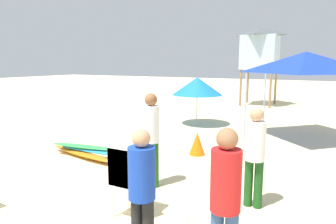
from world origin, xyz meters
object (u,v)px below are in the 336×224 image
(stacked_plastic_chairs, at_px, (127,174))
(beach_umbrella_left, at_px, (197,86))
(surfboard_pile, at_px, (87,152))
(popup_canopy, at_px, (306,62))
(lifeguard_near_center, at_px, (225,196))
(traffic_cone_near, at_px, (197,143))
(lifeguard_near_right, at_px, (151,133))
(cooler_box, at_px, (211,220))
(lifeguard_near_left, at_px, (255,151))
(lifeguard_tower, at_px, (260,48))
(lifeguard_far_right, at_px, (142,187))

(stacked_plastic_chairs, distance_m, beach_umbrella_left, 7.31)
(surfboard_pile, relative_size, popup_canopy, 0.85)
(lifeguard_near_center, xyz_separation_m, traffic_cone_near, (-2.05, 4.14, -0.69))
(lifeguard_near_right, height_order, cooler_box, lifeguard_near_right)
(traffic_cone_near, distance_m, cooler_box, 3.66)
(beach_umbrella_left, xyz_separation_m, traffic_cone_near, (1.51, -3.55, -1.18))
(popup_canopy, xyz_separation_m, cooler_box, (-0.62, -6.31, -2.17))
(lifeguard_near_center, bearing_deg, beach_umbrella_left, 114.84)
(stacked_plastic_chairs, relative_size, lifeguard_near_right, 0.67)
(surfboard_pile, xyz_separation_m, lifeguard_near_center, (4.35, -2.58, 0.83))
(lifeguard_near_left, bearing_deg, lifeguard_tower, 101.69)
(stacked_plastic_chairs, xyz_separation_m, cooler_box, (1.27, 0.20, -0.52))
(surfboard_pile, bearing_deg, lifeguard_near_left, -8.93)
(cooler_box, bearing_deg, stacked_plastic_chairs, -171.15)
(stacked_plastic_chairs, distance_m, lifeguard_far_right, 1.09)
(cooler_box, bearing_deg, surfboard_pile, 155.98)
(surfboard_pile, bearing_deg, beach_umbrella_left, 81.20)
(lifeguard_tower, xyz_separation_m, beach_umbrella_left, (-0.88, -6.60, -1.63))
(stacked_plastic_chairs, distance_m, traffic_cone_near, 3.53)
(beach_umbrella_left, height_order, cooler_box, beach_umbrella_left)
(lifeguard_near_left, height_order, traffic_cone_near, lifeguard_near_left)
(surfboard_pile, relative_size, lifeguard_far_right, 1.50)
(surfboard_pile, distance_m, lifeguard_far_right, 4.38)
(stacked_plastic_chairs, relative_size, traffic_cone_near, 2.03)
(lifeguard_far_right, bearing_deg, beach_umbrella_left, 108.39)
(surfboard_pile, relative_size, cooler_box, 4.27)
(lifeguard_near_center, distance_m, cooler_box, 1.26)
(lifeguard_near_left, xyz_separation_m, lifeguard_near_center, (0.12, -1.92, 0.04))
(lifeguard_near_center, height_order, traffic_cone_near, lifeguard_near_center)
(lifeguard_near_center, xyz_separation_m, lifeguard_tower, (-2.68, 14.29, 2.12))
(lifeguard_near_left, distance_m, lifeguard_far_right, 2.19)
(popup_canopy, bearing_deg, beach_umbrella_left, 171.87)
(stacked_plastic_chairs, height_order, lifeguard_far_right, lifeguard_far_right)
(lifeguard_near_center, bearing_deg, cooler_box, 118.43)
(surfboard_pile, bearing_deg, lifeguard_tower, 81.89)
(stacked_plastic_chairs, distance_m, lifeguard_near_center, 1.87)
(lifeguard_near_center, bearing_deg, lifeguard_far_right, -174.51)
(stacked_plastic_chairs, height_order, lifeguard_near_left, lifeguard_near_left)
(surfboard_pile, distance_m, traffic_cone_near, 2.78)
(stacked_plastic_chairs, height_order, lifeguard_tower, lifeguard_tower)
(popup_canopy, bearing_deg, surfboard_pile, -134.56)
(lifeguard_near_center, height_order, beach_umbrella_left, beach_umbrella_left)
(lifeguard_near_center, xyz_separation_m, popup_canopy, (0.15, 7.16, 1.37))
(lifeguard_near_left, height_order, lifeguard_far_right, lifeguard_near_left)
(popup_canopy, relative_size, cooler_box, 5.05)
(traffic_cone_near, xyz_separation_m, cooler_box, (1.59, -3.29, -0.11))
(lifeguard_far_right, height_order, beach_umbrella_left, beach_umbrella_left)
(lifeguard_near_center, height_order, lifeguard_near_right, lifeguard_near_right)
(lifeguard_far_right, distance_m, cooler_box, 1.31)
(lifeguard_near_right, bearing_deg, lifeguard_far_right, -61.45)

